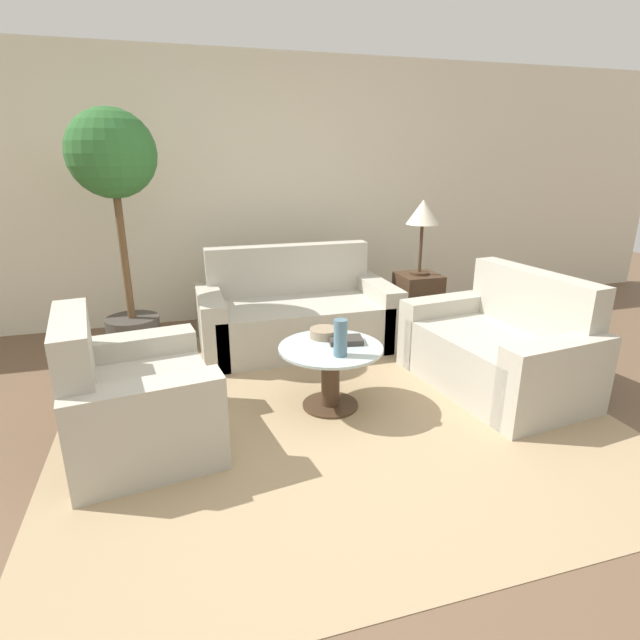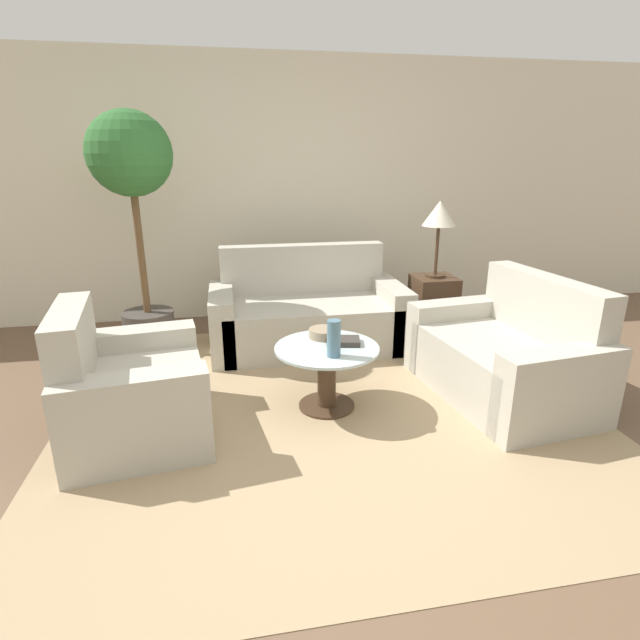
# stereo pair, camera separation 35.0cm
# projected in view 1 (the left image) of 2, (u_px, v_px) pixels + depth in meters

# --- Properties ---
(ground_plane) EXTENTS (14.00, 14.00, 0.00)m
(ground_plane) POSITION_uv_depth(u_px,v_px,m) (359.00, 458.00, 2.87)
(ground_plane) COLOR brown
(wall_back) EXTENTS (10.00, 0.06, 2.60)m
(wall_back) POSITION_uv_depth(u_px,v_px,m) (262.00, 191.00, 5.09)
(wall_back) COLOR beige
(wall_back) RESTS_ON ground_plane
(rug) EXTENTS (3.50, 3.32, 0.01)m
(rug) POSITION_uv_depth(u_px,v_px,m) (330.00, 406.00, 3.45)
(rug) COLOR tan
(rug) RESTS_ON ground_plane
(sofa_main) EXTENTS (1.71, 0.87, 0.87)m
(sofa_main) POSITION_uv_depth(u_px,v_px,m) (295.00, 315.00, 4.51)
(sofa_main) COLOR #B2AD9E
(sofa_main) RESTS_ON ground_plane
(armchair) EXTENTS (0.93, 1.08, 0.84)m
(armchair) POSITION_uv_depth(u_px,v_px,m) (129.00, 403.00, 2.91)
(armchair) COLOR #B2AD9E
(armchair) RESTS_ON ground_plane
(loveseat) EXTENTS (0.98, 1.41, 0.85)m
(loveseat) POSITION_uv_depth(u_px,v_px,m) (502.00, 350.00, 3.69)
(loveseat) COLOR #B2AD9E
(loveseat) RESTS_ON ground_plane
(coffee_table) EXTENTS (0.70, 0.70, 0.44)m
(coffee_table) POSITION_uv_depth(u_px,v_px,m) (331.00, 368.00, 3.36)
(coffee_table) COLOR #422D1E
(coffee_table) RESTS_ON ground_plane
(side_table) EXTENTS (0.37, 0.37, 0.59)m
(side_table) POSITION_uv_depth(u_px,v_px,m) (417.00, 304.00, 4.77)
(side_table) COLOR #422D1E
(side_table) RESTS_ON ground_plane
(table_lamp) EXTENTS (0.30, 0.30, 0.68)m
(table_lamp) POSITION_uv_depth(u_px,v_px,m) (423.00, 215.00, 4.51)
(table_lamp) COLOR #422D1E
(table_lamp) RESTS_ON side_table
(potted_plant) EXTENTS (0.67, 0.67, 2.00)m
(potted_plant) POSITION_uv_depth(u_px,v_px,m) (116.00, 191.00, 3.87)
(potted_plant) COLOR #3D3833
(potted_plant) RESTS_ON ground_plane
(vase) EXTENTS (0.09, 0.09, 0.24)m
(vase) POSITION_uv_depth(u_px,v_px,m) (341.00, 338.00, 3.13)
(vase) COLOR slate
(vase) RESTS_ON coffee_table
(bowl) EXTENTS (0.20, 0.20, 0.06)m
(bowl) POSITION_uv_depth(u_px,v_px,m) (324.00, 333.00, 3.47)
(bowl) COLOR gray
(bowl) RESTS_ON coffee_table
(book_stack) EXTENTS (0.25, 0.19, 0.04)m
(book_stack) POSITION_uv_depth(u_px,v_px,m) (346.00, 340.00, 3.37)
(book_stack) COLOR #38332D
(book_stack) RESTS_ON coffee_table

